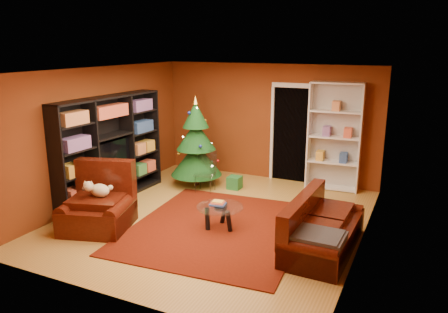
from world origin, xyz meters
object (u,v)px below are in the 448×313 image
at_px(gift_box_teal, 204,168).
at_px(gift_box_green, 235,183).
at_px(christmas_tree, 196,142).
at_px(white_bookshelf, 334,137).
at_px(acrylic_chair, 205,174).
at_px(armchair, 97,204).
at_px(media_unit, 110,149).
at_px(coffee_table, 220,217).
at_px(dog, 100,190).
at_px(sofa, 324,224).
at_px(rug, 218,228).

distance_m(gift_box_teal, gift_box_green, 1.23).
relative_size(christmas_tree, white_bookshelf, 0.85).
bearing_deg(acrylic_chair, armchair, -118.02).
bearing_deg(media_unit, gift_box_teal, 71.66).
height_order(coffee_table, acrylic_chair, acrylic_chair).
bearing_deg(media_unit, acrylic_chair, 42.22).
relative_size(christmas_tree, gift_box_teal, 6.11).
relative_size(white_bookshelf, dog, 5.82).
relative_size(sofa, coffee_table, 2.42).
xyz_separation_m(gift_box_teal, armchair, (-0.17, -3.49, 0.28)).
height_order(armchair, sofa, armchair).
height_order(rug, gift_box_teal, gift_box_teal).
bearing_deg(armchair, dog, 45.00).
bearing_deg(armchair, gift_box_green, 50.04).
bearing_deg(media_unit, dog, -55.50).
height_order(gift_box_green, armchair, armchair).
xyz_separation_m(media_unit, armchair, (0.69, -1.23, -0.59)).
relative_size(media_unit, acrylic_chair, 3.46).
distance_m(gift_box_teal, dog, 3.47).
bearing_deg(white_bookshelf, christmas_tree, -162.37).
relative_size(christmas_tree, sofa, 1.04).
height_order(media_unit, dog, media_unit).
relative_size(media_unit, white_bookshelf, 1.15).
xyz_separation_m(gift_box_teal, acrylic_chair, (0.58, -1.06, 0.23)).
bearing_deg(gift_box_teal, rug, -57.85).
relative_size(sofa, acrylic_chair, 2.45).
height_order(media_unit, armchair, media_unit).
xyz_separation_m(rug, coffee_table, (0.04, -0.00, 0.20)).
bearing_deg(armchair, acrylic_chair, 55.94).
distance_m(rug, acrylic_chair, 1.93).
bearing_deg(acrylic_chair, media_unit, -151.16).
distance_m(armchair, acrylic_chair, 2.55).
relative_size(rug, media_unit, 1.21).
bearing_deg(dog, gift_box_teal, 70.88).
height_order(armchair, coffee_table, armchair).
xyz_separation_m(rug, media_unit, (-2.52, 0.37, 1.02)).
bearing_deg(armchair, media_unit, 102.60).
distance_m(media_unit, acrylic_chair, 1.99).
height_order(christmas_tree, acrylic_chair, christmas_tree).
bearing_deg(rug, christmas_tree, 127.52).
bearing_deg(gift_box_green, white_bookshelf, 25.68).
height_order(gift_box_teal, white_bookshelf, white_bookshelf).
xyz_separation_m(sofa, acrylic_chair, (-2.85, 1.57, -0.02)).
bearing_deg(sofa, gift_box_green, 51.14).
xyz_separation_m(dog, coffee_table, (1.83, 0.80, -0.45)).
bearing_deg(acrylic_chair, dog, -117.71).
xyz_separation_m(armchair, dog, (0.03, 0.06, 0.22)).
height_order(rug, christmas_tree, christmas_tree).
relative_size(gift_box_teal, sofa, 0.17).
distance_m(armchair, sofa, 3.70).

